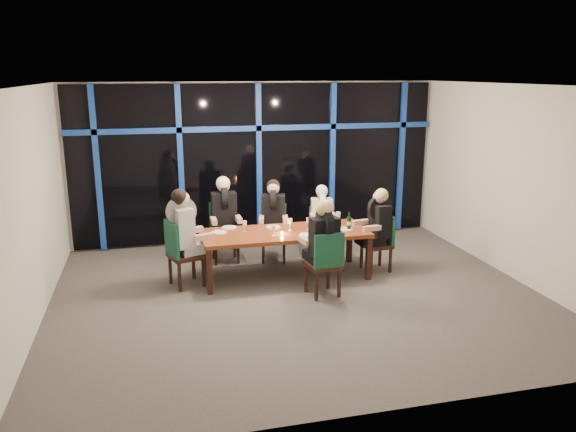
{
  "coord_description": "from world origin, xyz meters",
  "views": [
    {
      "loc": [
        -1.98,
        -7.41,
        3.19
      ],
      "look_at": [
        0.0,
        0.6,
        1.05
      ],
      "focal_mm": 35.0,
      "sensor_mm": 36.0,
      "label": 1
    }
  ],
  "objects_px": {
    "wine_bottle": "(349,223)",
    "chair_end_right": "(381,239)",
    "diner_far_left": "(224,207)",
    "diner_far_right": "(322,211)",
    "diner_end_left": "(184,223)",
    "diner_end_right": "(378,218)",
    "dining_table": "(285,236)",
    "diner_far_mid": "(273,209)",
    "diner_near_mid": "(323,233)",
    "chair_near_mid": "(325,261)",
    "chair_end_left": "(180,250)",
    "chair_far_left": "(224,229)",
    "chair_far_mid": "(274,229)",
    "chair_far_right": "(321,229)",
    "water_pitcher": "(334,224)"
  },
  "relations": [
    {
      "from": "wine_bottle",
      "to": "chair_end_right",
      "type": "bearing_deg",
      "value": 7.42
    },
    {
      "from": "diner_far_left",
      "to": "diner_far_right",
      "type": "relative_size",
      "value": 1.15
    },
    {
      "from": "diner_end_left",
      "to": "diner_end_right",
      "type": "height_order",
      "value": "diner_end_left"
    },
    {
      "from": "dining_table",
      "to": "diner_far_left",
      "type": "relative_size",
      "value": 2.65
    },
    {
      "from": "diner_far_mid",
      "to": "diner_near_mid",
      "type": "relative_size",
      "value": 0.98
    },
    {
      "from": "diner_end_right",
      "to": "wine_bottle",
      "type": "relative_size",
      "value": 3.13
    },
    {
      "from": "diner_far_right",
      "to": "diner_end_left",
      "type": "height_order",
      "value": "diner_end_left"
    },
    {
      "from": "chair_near_mid",
      "to": "diner_end_left",
      "type": "xyz_separation_m",
      "value": [
        -1.92,
        0.94,
        0.44
      ]
    },
    {
      "from": "chair_end_left",
      "to": "diner_far_mid",
      "type": "height_order",
      "value": "diner_far_mid"
    },
    {
      "from": "chair_far_left",
      "to": "chair_end_right",
      "type": "distance_m",
      "value": 2.67
    },
    {
      "from": "chair_near_mid",
      "to": "chair_far_mid",
      "type": "bearing_deg",
      "value": -87.3
    },
    {
      "from": "chair_far_right",
      "to": "diner_far_right",
      "type": "distance_m",
      "value": 0.36
    },
    {
      "from": "chair_end_left",
      "to": "chair_end_right",
      "type": "height_order",
      "value": "chair_end_left"
    },
    {
      "from": "wine_bottle",
      "to": "water_pitcher",
      "type": "xyz_separation_m",
      "value": [
        -0.24,
        0.06,
        -0.02
      ]
    },
    {
      "from": "diner_far_left",
      "to": "diner_end_right",
      "type": "height_order",
      "value": "diner_far_left"
    },
    {
      "from": "diner_far_left",
      "to": "diner_end_right",
      "type": "distance_m",
      "value": 2.56
    },
    {
      "from": "diner_far_mid",
      "to": "diner_far_right",
      "type": "height_order",
      "value": "diner_far_mid"
    },
    {
      "from": "diner_far_left",
      "to": "diner_end_left",
      "type": "relative_size",
      "value": 0.97
    },
    {
      "from": "diner_far_left",
      "to": "diner_end_left",
      "type": "distance_m",
      "value": 1.22
    },
    {
      "from": "chair_far_mid",
      "to": "diner_near_mid",
      "type": "distance_m",
      "value": 1.83
    },
    {
      "from": "chair_far_left",
      "to": "chair_near_mid",
      "type": "relative_size",
      "value": 1.03
    },
    {
      "from": "chair_end_right",
      "to": "chair_far_left",
      "type": "bearing_deg",
      "value": -120.25
    },
    {
      "from": "diner_far_mid",
      "to": "diner_far_left",
      "type": "bearing_deg",
      "value": -177.83
    },
    {
      "from": "diner_far_left",
      "to": "diner_far_mid",
      "type": "distance_m",
      "value": 0.83
    },
    {
      "from": "diner_far_mid",
      "to": "diner_end_right",
      "type": "height_order",
      "value": "diner_far_mid"
    },
    {
      "from": "wine_bottle",
      "to": "diner_far_left",
      "type": "bearing_deg",
      "value": 148.64
    },
    {
      "from": "chair_far_left",
      "to": "diner_far_mid",
      "type": "xyz_separation_m",
      "value": [
        0.82,
        -0.24,
        0.36
      ]
    },
    {
      "from": "chair_far_right",
      "to": "water_pitcher",
      "type": "relative_size",
      "value": 4.89
    },
    {
      "from": "water_pitcher",
      "to": "dining_table",
      "type": "bearing_deg",
      "value": 164.63
    },
    {
      "from": "chair_far_left",
      "to": "chair_end_right",
      "type": "xyz_separation_m",
      "value": [
        2.42,
        -1.12,
        -0.04
      ]
    },
    {
      "from": "chair_far_right",
      "to": "chair_end_left",
      "type": "height_order",
      "value": "chair_end_left"
    },
    {
      "from": "chair_far_right",
      "to": "diner_end_right",
      "type": "xyz_separation_m",
      "value": [
        0.65,
        -0.96,
        0.41
      ]
    },
    {
      "from": "diner_far_mid",
      "to": "chair_far_left",
      "type": "bearing_deg",
      "value": 176.51
    },
    {
      "from": "chair_far_left",
      "to": "diner_near_mid",
      "type": "distance_m",
      "value": 2.28
    },
    {
      "from": "diner_far_left",
      "to": "diner_end_right",
      "type": "xyz_separation_m",
      "value": [
        2.34,
        -1.04,
        -0.07
      ]
    },
    {
      "from": "diner_end_left",
      "to": "diner_far_mid",
      "type": "bearing_deg",
      "value": -80.13
    },
    {
      "from": "chair_near_mid",
      "to": "diner_far_left",
      "type": "xyz_separation_m",
      "value": [
        -1.19,
        1.91,
        0.41
      ]
    },
    {
      "from": "chair_far_mid",
      "to": "water_pitcher",
      "type": "xyz_separation_m",
      "value": [
        0.76,
        -0.99,
        0.3
      ]
    },
    {
      "from": "diner_end_left",
      "to": "chair_far_left",
      "type": "bearing_deg",
      "value": -52.65
    },
    {
      "from": "chair_end_left",
      "to": "diner_end_right",
      "type": "relative_size",
      "value": 1.13
    },
    {
      "from": "diner_far_right",
      "to": "diner_far_left",
      "type": "bearing_deg",
      "value": -174.4
    },
    {
      "from": "diner_far_mid",
      "to": "diner_near_mid",
      "type": "distance_m",
      "value": 1.72
    },
    {
      "from": "chair_end_left",
      "to": "diner_end_right",
      "type": "xyz_separation_m",
      "value": [
        3.15,
        -0.04,
        0.32
      ]
    },
    {
      "from": "dining_table",
      "to": "diner_far_left",
      "type": "xyz_separation_m",
      "value": [
        -0.82,
        0.97,
        0.28
      ]
    },
    {
      "from": "chair_far_mid",
      "to": "diner_near_mid",
      "type": "xyz_separation_m",
      "value": [
        0.34,
        -1.76,
        0.4
      ]
    },
    {
      "from": "chair_far_left",
      "to": "chair_far_right",
      "type": "bearing_deg",
      "value": -5.79
    },
    {
      "from": "diner_far_left",
      "to": "diner_end_left",
      "type": "xyz_separation_m",
      "value": [
        -0.73,
        -0.97,
        0.03
      ]
    },
    {
      "from": "chair_far_right",
      "to": "diner_far_left",
      "type": "height_order",
      "value": "diner_far_left"
    },
    {
      "from": "chair_end_right",
      "to": "diner_far_mid",
      "type": "relative_size",
      "value": 0.99
    },
    {
      "from": "water_pitcher",
      "to": "chair_far_right",
      "type": "bearing_deg",
      "value": 75.1
    }
  ]
}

